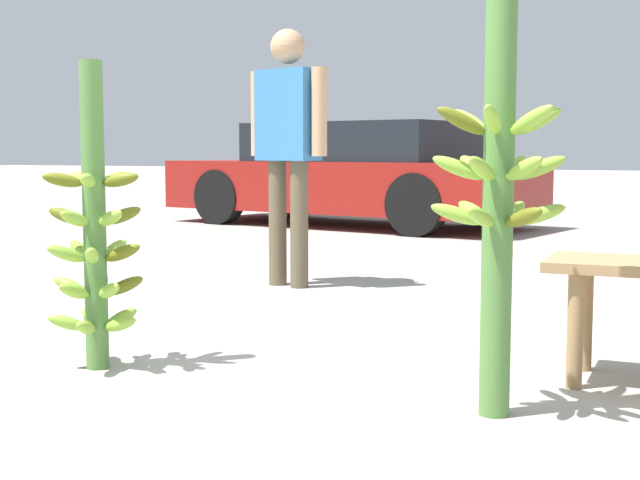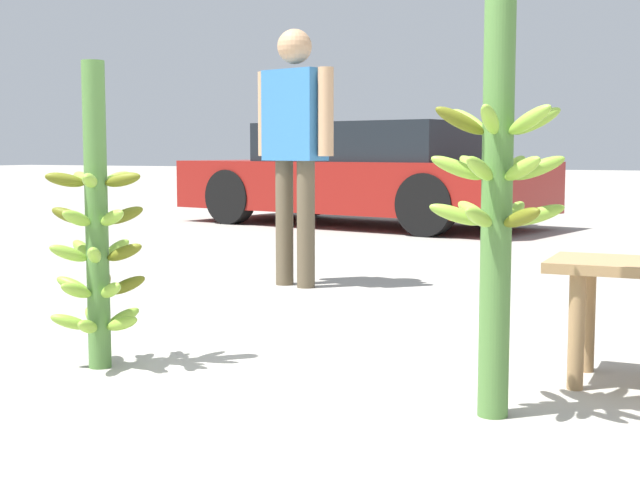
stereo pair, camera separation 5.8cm
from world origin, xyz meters
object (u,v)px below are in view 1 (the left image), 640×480
at_px(banana_stalk_left, 95,234).
at_px(banana_stalk_center, 498,178).
at_px(parked_car, 353,175).
at_px(vendor_person, 288,134).

bearing_deg(banana_stalk_left, banana_stalk_center, 1.92).
relative_size(banana_stalk_center, parked_car, 0.34).
bearing_deg(vendor_person, banana_stalk_center, 144.99).
distance_m(banana_stalk_center, parked_car, 7.76).
xyz_separation_m(banana_stalk_center, parked_car, (-3.50, 6.92, -0.20)).
bearing_deg(banana_stalk_left, parked_car, 104.88).
distance_m(vendor_person, parked_car, 4.91).
height_order(banana_stalk_left, parked_car, banana_stalk_left).
relative_size(banana_stalk_left, vendor_person, 0.75).
xyz_separation_m(banana_stalk_left, vendor_person, (-0.32, 2.33, 0.45)).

